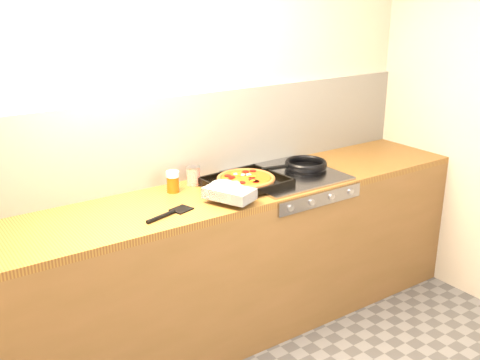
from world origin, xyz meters
TOP-DOWN VIEW (x-y plane):
  - room_shell at (0.00, 1.39)m, footprint 3.20×3.20m
  - counter_run at (0.00, 1.10)m, footprint 3.20×0.62m
  - stovetop at (0.45, 1.10)m, footprint 0.60×0.56m
  - pizza_on_tray at (0.08, 1.05)m, footprint 0.56×0.51m
  - frying_pan at (0.61, 1.12)m, footprint 0.45×0.30m
  - tomato_can at (-0.09, 1.28)m, footprint 0.08×0.08m
  - juice_glass at (-0.24, 1.24)m, footprint 0.08×0.08m
  - wooden_spoon at (0.13, 1.28)m, footprint 0.30×0.11m
  - black_spatula at (-0.41, 0.96)m, footprint 0.28×0.13m

SIDE VIEW (x-z plane):
  - counter_run at x=0.00m, z-range 0.00..0.90m
  - stovetop at x=0.45m, z-range 0.90..0.92m
  - black_spatula at x=-0.41m, z-range 0.90..0.92m
  - wooden_spoon at x=0.13m, z-range 0.90..0.92m
  - frying_pan at x=0.61m, z-range 0.92..0.96m
  - pizza_on_tray at x=0.08m, z-range 0.91..0.98m
  - tomato_can at x=-0.09m, z-range 0.90..1.01m
  - juice_glass at x=-0.24m, z-range 0.90..1.02m
  - room_shell at x=0.00m, z-range -0.45..2.75m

